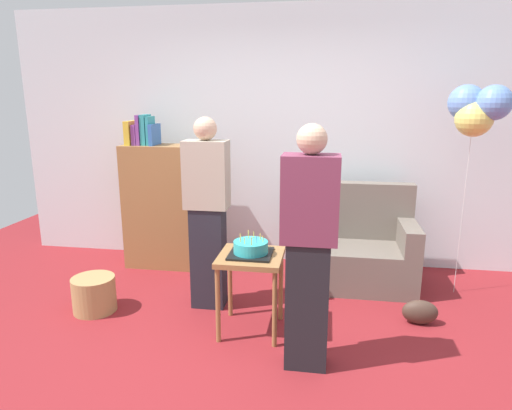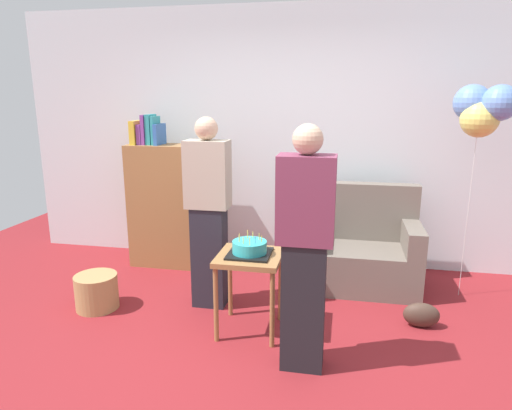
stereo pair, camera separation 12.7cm
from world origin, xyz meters
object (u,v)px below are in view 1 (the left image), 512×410
Objects in this scene: person_blowing_candles at (207,213)px; birthday_cake at (251,248)px; couch at (356,249)px; balloon_bunch at (477,108)px; person_holding_cake at (309,249)px; wicker_basket at (94,294)px; handbag at (420,312)px; side_table at (251,267)px; bookshelf at (163,204)px.

birthday_cake is at bearing -39.84° from person_blowing_candles.
balloon_bunch reaches higher than couch.
balloon_bunch is (1.33, 1.36, 0.85)m from person_holding_cake.
balloon_bunch is (3.15, 0.85, 1.54)m from wicker_basket.
wicker_basket is at bearing -175.73° from handbag.
person_blowing_candles reaches higher than side_table.
couch is 2.44m from wicker_basket.
birthday_cake is (-0.85, -1.09, 0.33)m from couch.
bookshelf is at bearing 175.58° from couch.
balloon_bunch is at bearing 15.87° from person_blowing_candles.
person_blowing_candles is (-1.28, -0.71, 0.49)m from couch.
bookshelf is at bearing 159.43° from handbag.
person_holding_cake reaches higher than couch.
person_holding_cake reaches higher than bookshelf.
bookshelf is at bearing 174.52° from balloon_bunch.
couch is 0.67× the size of person_holding_cake.
handbag is at bearing 4.27° from wicker_basket.
bookshelf is 1.70m from side_table.
person_holding_cake is at bearing -41.71° from side_table.
balloon_bunch is at bearing -134.66° from person_holding_cake.
person_blowing_candles is (0.72, -0.87, 0.15)m from bookshelf.
handbag is (1.76, -0.06, -0.73)m from person_blowing_candles.
balloon_bunch is (0.45, 0.65, 1.59)m from handbag.
side_table reaches higher than wicker_basket.
couch is 1.64m from balloon_bunch.
side_table is 0.65m from person_blowing_candles.
handbag is (0.48, -0.78, -0.24)m from couch.
person_blowing_candles is 2.44m from balloon_bunch.
bookshelf is 0.99× the size of person_blowing_candles.
birthday_cake is 0.20× the size of person_holding_cake.
person_holding_cake is (0.88, -0.77, 0.00)m from person_blowing_candles.
side_table is at bearing -151.61° from balloon_bunch.
bookshelf is 0.99× the size of person_holding_cake.
bookshelf is 0.85× the size of balloon_bunch.
bookshelf is at bearing -45.95° from person_holding_cake.
couch reaches higher than birthday_cake.
handbag is (1.33, 0.31, -0.57)m from birthday_cake.
wicker_basket is at bearing -100.85° from bookshelf.
birthday_cake is (1.16, -1.24, -0.01)m from bookshelf.
couch is at bearing 23.75° from wicker_basket.
side_table reaches higher than handbag.
person_blowing_candles is 1.17m from person_holding_cake.
person_blowing_candles is 1.19m from wicker_basket.
wicker_basket is (-1.37, 0.11, -0.52)m from birthday_cake.
birthday_cake is at bearing -127.99° from couch.
birthday_cake is 0.62m from person_holding_cake.
balloon_bunch reaches higher than birthday_cake.
person_blowing_candles is (-0.43, 0.38, 0.16)m from birthday_cake.
person_holding_cake is 4.53× the size of wicker_basket.
bookshelf is at bearing 130.82° from person_blowing_candles.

